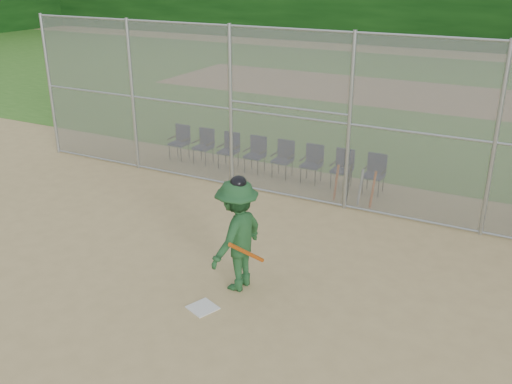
% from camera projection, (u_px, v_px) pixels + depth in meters
% --- Properties ---
extents(ground, '(100.00, 100.00, 0.00)m').
position_uv_depth(ground, '(187.00, 302.00, 9.55)').
color(ground, tan).
rests_on(ground, ground).
extents(grass_strip, '(100.00, 100.00, 0.00)m').
position_uv_depth(grass_strip, '(424.00, 96.00, 24.34)').
color(grass_strip, '#376D20').
rests_on(grass_strip, ground).
extents(dirt_patch_far, '(24.00, 24.00, 0.00)m').
position_uv_depth(dirt_patch_far, '(424.00, 96.00, 24.34)').
color(dirt_patch_far, tan).
rests_on(dirt_patch_far, ground).
extents(backstop_fence, '(16.09, 0.09, 4.00)m').
position_uv_depth(backstop_fence, '(307.00, 116.00, 12.89)').
color(backstop_fence, gray).
rests_on(backstop_fence, ground).
extents(home_plate, '(0.55, 0.55, 0.02)m').
position_uv_depth(home_plate, '(203.00, 308.00, 9.38)').
color(home_plate, silver).
rests_on(home_plate, ground).
extents(batter_at_plate, '(0.99, 1.41, 2.08)m').
position_uv_depth(batter_at_plate, '(237.00, 235.00, 9.65)').
color(batter_at_plate, '#1D4A24').
rests_on(batter_at_plate, ground).
extents(spare_bats, '(0.96, 0.35, 0.84)m').
position_uv_depth(spare_bats, '(354.00, 186.00, 13.39)').
color(spare_bats, '#D84C14').
rests_on(spare_bats, ground).
extents(chair_0, '(0.54, 0.52, 0.96)m').
position_uv_depth(chair_0, '(179.00, 143.00, 16.38)').
color(chair_0, '#10163D').
rests_on(chair_0, ground).
extents(chair_1, '(0.54, 0.52, 0.96)m').
position_uv_depth(chair_1, '(203.00, 147.00, 16.02)').
color(chair_1, '#10163D').
rests_on(chair_1, ground).
extents(chair_2, '(0.54, 0.52, 0.96)m').
position_uv_depth(chair_2, '(228.00, 151.00, 15.67)').
color(chair_2, '#10163D').
rests_on(chair_2, ground).
extents(chair_3, '(0.54, 0.52, 0.96)m').
position_uv_depth(chair_3, '(255.00, 155.00, 15.31)').
color(chair_3, '#10163D').
rests_on(chair_3, ground).
extents(chair_4, '(0.54, 0.52, 0.96)m').
position_uv_depth(chair_4, '(282.00, 160.00, 14.96)').
color(chair_4, '#10163D').
rests_on(chair_4, ground).
extents(chair_5, '(0.54, 0.52, 0.96)m').
position_uv_depth(chair_5, '(311.00, 164.00, 14.61)').
color(chair_5, '#10163D').
rests_on(chair_5, ground).
extents(chair_6, '(0.54, 0.52, 0.96)m').
position_uv_depth(chair_6, '(342.00, 169.00, 14.25)').
color(chair_6, '#10163D').
rests_on(chair_6, ground).
extents(chair_7, '(0.54, 0.52, 0.96)m').
position_uv_depth(chair_7, '(374.00, 175.00, 13.90)').
color(chair_7, '#10163D').
rests_on(chair_7, ground).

